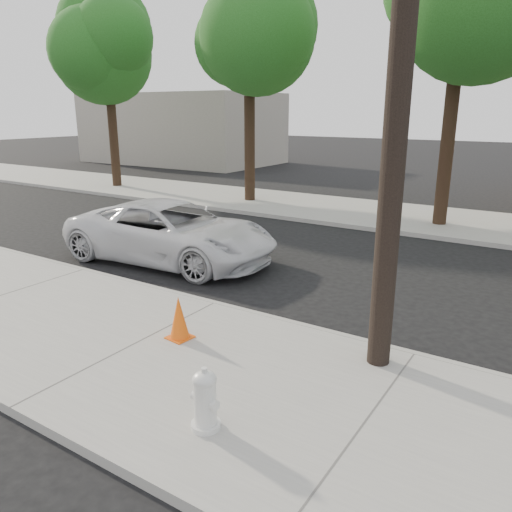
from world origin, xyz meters
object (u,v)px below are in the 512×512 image
police_cruiser (171,232)px  traffic_cone (179,318)px  utility_pole (402,43)px  fire_hydrant (205,401)px

police_cruiser → traffic_cone: 5.08m
utility_pole → traffic_cone: size_ratio=12.06×
utility_pole → police_cruiser: size_ratio=1.58×
utility_pole → fire_hydrant: bearing=-113.4°
police_cruiser → fire_hydrant: bearing=-139.3°
utility_pole → traffic_cone: utility_pole is taller
utility_pole → fire_hydrant: 5.14m
fire_hydrant → traffic_cone: 2.58m
police_cruiser → traffic_cone: bearing=-140.9°
traffic_cone → police_cruiser: bearing=133.5°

